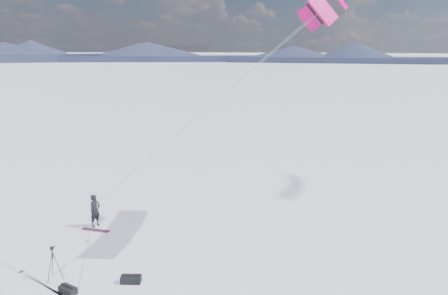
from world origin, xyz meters
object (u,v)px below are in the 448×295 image
at_px(snowboard, 96,230).
at_px(gear_bag_b, 68,290).
at_px(snowkiter, 96,226).
at_px(tripod, 53,258).
at_px(gear_bag_a, 131,279).

relative_size(snowboard, gear_bag_b, 1.97).
height_order(snowkiter, gear_bag_b, snowkiter).
distance_m(snowboard, tripod, 5.34).
bearing_deg(snowkiter, tripod, -147.61).
bearing_deg(snowboard, snowkiter, 119.17).
height_order(snowkiter, tripod, tripod).
distance_m(snowkiter, tripod, 5.93).
bearing_deg(gear_bag_a, gear_bag_b, -160.05).
height_order(gear_bag_a, gear_bag_b, gear_bag_a).
bearing_deg(snowboard, gear_bag_a, -44.88).
bearing_deg(tripod, gear_bag_a, -8.07).
distance_m(tripod, gear_bag_a, 3.53).
bearing_deg(gear_bag_b, snowboard, 128.68).
height_order(snowkiter, snowboard, snowkiter).
distance_m(gear_bag_a, gear_bag_b, 2.57).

